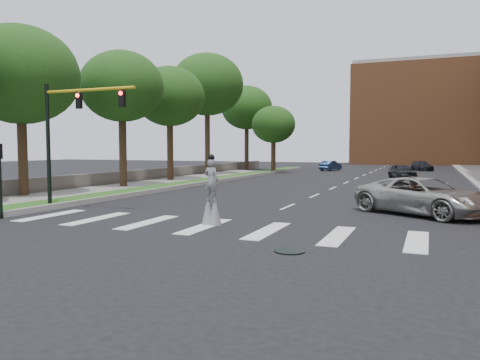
{
  "coord_description": "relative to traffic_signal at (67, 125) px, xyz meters",
  "views": [
    {
      "loc": [
        6.77,
        -15.09,
        3.07
      ],
      "look_at": [
        -0.61,
        2.99,
        1.7
      ],
      "focal_mm": 35.0,
      "sensor_mm": 36.0,
      "label": 1
    }
  ],
  "objects": [
    {
      "name": "ground_plane",
      "position": [
        9.78,
        -3.0,
        -4.15
      ],
      "size": [
        160.0,
        160.0,
        0.0
      ],
      "primitive_type": "plane",
      "color": "black",
      "rests_on": "ground"
    },
    {
      "name": "grass_median",
      "position": [
        -1.72,
        17.0,
        -4.03
      ],
      "size": [
        2.0,
        60.0,
        0.25
      ],
      "primitive_type": "cube",
      "color": "#215017",
      "rests_on": "ground"
    },
    {
      "name": "median_curb",
      "position": [
        -0.67,
        17.0,
        -4.01
      ],
      "size": [
        0.2,
        60.0,
        0.28
      ],
      "primitive_type": "cube",
      "color": "#989893",
      "rests_on": "ground"
    },
    {
      "name": "sidewalk_left",
      "position": [
        -4.72,
        7.0,
        -4.06
      ],
      "size": [
        4.0,
        60.0,
        0.18
      ],
      "primitive_type": "cube",
      "color": "slate",
      "rests_on": "ground"
    },
    {
      "name": "stone_wall",
      "position": [
        -7.22,
        19.0,
        -3.6
      ],
      "size": [
        0.5,
        56.0,
        1.1
      ],
      "primitive_type": "cube",
      "color": "#5D5850",
      "rests_on": "ground"
    },
    {
      "name": "manhole",
      "position": [
        12.78,
        -5.0,
        -4.13
      ],
      "size": [
        0.9,
        0.9,
        0.04
      ],
      "primitive_type": "cylinder",
      "color": "black",
      "rests_on": "ground"
    },
    {
      "name": "building_backdrop",
      "position": [
        15.78,
        75.0,
        4.85
      ],
      "size": [
        26.0,
        14.0,
        18.0
      ],
      "primitive_type": "cube",
      "color": "#9C5A31",
      "rests_on": "ground"
    },
    {
      "name": "traffic_signal",
      "position": [
        0.0,
        0.0,
        0.0
      ],
      "size": [
        5.3,
        0.23,
        6.2
      ],
      "color": "black",
      "rests_on": "ground"
    },
    {
      "name": "secondary_signal",
      "position": [
        -0.52,
        -3.5,
        -2.2
      ],
      "size": [
        0.25,
        0.21,
        3.23
      ],
      "color": "black",
      "rests_on": "ground"
    },
    {
      "name": "stilt_performer",
      "position": [
        8.56,
        -1.51,
        -3.07
      ],
      "size": [
        0.84,
        0.55,
        2.81
      ],
      "rotation": [
        0.0,
        0.0,
        3.05
      ],
      "color": "#322214",
      "rests_on": "ground"
    },
    {
      "name": "suv_crossing",
      "position": [
        16.29,
        4.58,
        -3.29
      ],
      "size": [
        6.72,
        5.73,
        1.71
      ],
      "primitive_type": "imported",
      "rotation": [
        0.0,
        0.0,
        1.0
      ],
      "color": "#A7A59E",
      "rests_on": "ground"
    },
    {
      "name": "car_near",
      "position": [
        13.99,
        30.22,
        -3.42
      ],
      "size": [
        3.24,
        4.62,
        1.46
      ],
      "primitive_type": "imported",
      "rotation": [
        0.0,
        0.0,
        0.4
      ],
      "color": "black",
      "rests_on": "ground"
    },
    {
      "name": "car_mid",
      "position": [
        4.3,
        43.63,
        -3.49
      ],
      "size": [
        2.39,
        4.22,
        1.32
      ],
      "primitive_type": "imported",
      "rotation": [
        0.0,
        0.0,
        2.88
      ],
      "color": "navy",
      "rests_on": "ground"
    },
    {
      "name": "car_far",
      "position": [
        15.51,
        47.87,
        -3.53
      ],
      "size": [
        3.3,
        4.61,
        1.24
      ],
      "primitive_type": "imported",
      "rotation": [
        0.0,
        0.0,
        0.41
      ],
      "color": "black",
      "rests_on": "ground"
    },
    {
      "name": "tree_1",
      "position": [
        -6.2,
        3.02,
        3.2
      ],
      "size": [
        6.89,
        6.89,
        10.3
      ],
      "color": "#322214",
      "rests_on": "ground"
    },
    {
      "name": "tree_2",
      "position": [
        -4.77,
        10.97,
        3.38
      ],
      "size": [
        6.17,
        6.17,
        10.2
      ],
      "color": "#322214",
      "rests_on": "ground"
    },
    {
      "name": "tree_3",
      "position": [
        -5.06,
        18.31,
        3.39
      ],
      "size": [
        6.23,
        6.23,
        10.23
      ],
      "color": "#322214",
      "rests_on": "ground"
    },
    {
      "name": "tree_4",
      "position": [
        -5.92,
        27.59,
        5.63
      ],
      "size": [
        7.83,
        7.83,
        13.14
      ],
      "color": "#322214",
      "rests_on": "ground"
    },
    {
      "name": "tree_5",
      "position": [
        -6.14,
        39.8,
        4.11
      ],
      "size": [
        6.75,
        6.75,
        11.17
      ],
      "color": "#322214",
      "rests_on": "ground"
    },
    {
      "name": "tree_6",
      "position": [
        -1.04,
        35.63,
        1.63
      ],
      "size": [
        5.24,
        5.24,
        8.05
      ],
      "color": "#322214",
      "rests_on": "ground"
    }
  ]
}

